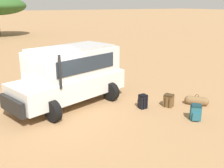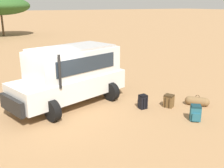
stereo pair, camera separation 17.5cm
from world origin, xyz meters
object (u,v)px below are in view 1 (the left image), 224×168
object	(u,v)px
backpack_beside_front_wheel	(169,101)
duffel_bag_low_black_case	(197,101)
backpack_near_rear_wheel	(196,113)
backpack_cluster_center	(143,102)
safari_vehicle	(71,74)

from	to	relation	value
backpack_beside_front_wheel	duffel_bag_low_black_case	size ratio (longest dim) A/B	0.63
backpack_near_rear_wheel	duffel_bag_low_black_case	world-z (taller)	backpack_near_rear_wheel
backpack_beside_front_wheel	backpack_near_rear_wheel	bearing A→B (deg)	-90.74
backpack_cluster_center	backpack_near_rear_wheel	size ratio (longest dim) A/B	0.98
backpack_beside_front_wheel	backpack_cluster_center	distance (m)	1.13
safari_vehicle	backpack_beside_front_wheel	distance (m)	4.25
safari_vehicle	backpack_cluster_center	bearing A→B (deg)	-40.26
backpack_cluster_center	backpack_beside_front_wheel	bearing A→B (deg)	-19.75
safari_vehicle	backpack_near_rear_wheel	bearing A→B (deg)	-48.89
backpack_near_rear_wheel	backpack_beside_front_wheel	bearing A→B (deg)	89.26
backpack_cluster_center	backpack_near_rear_wheel	distance (m)	2.15
backpack_beside_front_wheel	backpack_near_rear_wheel	size ratio (longest dim) A/B	0.89
backpack_near_rear_wheel	backpack_cluster_center	bearing A→B (deg)	118.85
safari_vehicle	duffel_bag_low_black_case	world-z (taller)	safari_vehicle
safari_vehicle	backpack_near_rear_wheel	size ratio (longest dim) A/B	9.10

